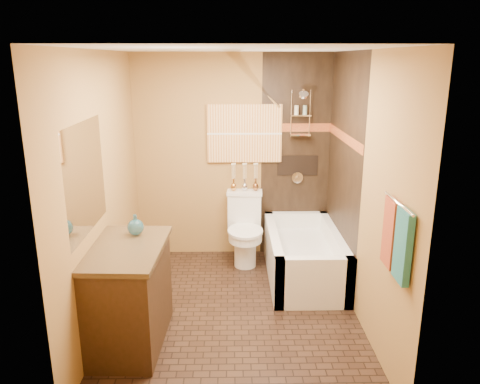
{
  "coord_description": "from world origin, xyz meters",
  "views": [
    {
      "loc": [
        -0.02,
        -4.15,
        2.42
      ],
      "look_at": [
        0.07,
        0.4,
        1.12
      ],
      "focal_mm": 35.0,
      "sensor_mm": 36.0,
      "label": 1
    }
  ],
  "objects_px": {
    "sunset_painting": "(245,134)",
    "vanity": "(127,295)",
    "toilet": "(245,228)",
    "bathtub": "(304,259)"
  },
  "relations": [
    {
      "from": "sunset_painting",
      "to": "vanity",
      "type": "relative_size",
      "value": 0.86
    },
    {
      "from": "toilet",
      "to": "vanity",
      "type": "bearing_deg",
      "value": -118.98
    },
    {
      "from": "sunset_painting",
      "to": "toilet",
      "type": "distance_m",
      "value": 1.15
    },
    {
      "from": "sunset_painting",
      "to": "vanity",
      "type": "height_order",
      "value": "sunset_painting"
    },
    {
      "from": "bathtub",
      "to": "toilet",
      "type": "relative_size",
      "value": 1.76
    },
    {
      "from": "toilet",
      "to": "vanity",
      "type": "relative_size",
      "value": 0.81
    },
    {
      "from": "sunset_painting",
      "to": "bathtub",
      "type": "height_order",
      "value": "sunset_painting"
    },
    {
      "from": "sunset_painting",
      "to": "toilet",
      "type": "height_order",
      "value": "sunset_painting"
    },
    {
      "from": "toilet",
      "to": "bathtub",
      "type": "bearing_deg",
      "value": -30.92
    },
    {
      "from": "sunset_painting",
      "to": "vanity",
      "type": "bearing_deg",
      "value": -118.53
    }
  ]
}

